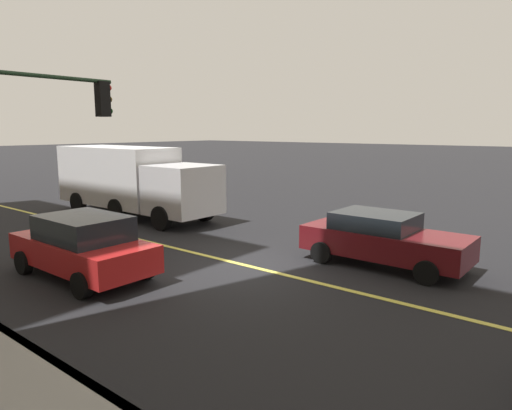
{
  "coord_description": "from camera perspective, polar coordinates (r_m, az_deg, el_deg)",
  "views": [
    {
      "loc": [
        -7.74,
        9.1,
        3.66
      ],
      "look_at": [
        -0.98,
        0.74,
        1.86
      ],
      "focal_mm": 32.0,
      "sensor_mm": 36.0,
      "label": 1
    }
  ],
  "objects": [
    {
      "name": "lane_stripe_center",
      "position": [
        12.49,
        -1.38,
        -7.53
      ],
      "size": [
        80.0,
        0.16,
        0.01
      ],
      "primitive_type": "cube",
      "color": "#D8CC4C",
      "rests_on": "ground"
    },
    {
      "name": "ground",
      "position": [
        12.49,
        -1.38,
        -7.56
      ],
      "size": [
        200.0,
        200.0,
        0.0
      ],
      "primitive_type": "plane",
      "color": "black"
    },
    {
      "name": "car_maroon",
      "position": [
        12.81,
        15.55,
        -4.03
      ],
      "size": [
        4.35,
        1.95,
        1.42
      ],
      "color": "#591116",
      "rests_on": "ground"
    },
    {
      "name": "curb_edge",
      "position": [
        9.08,
        -27.63,
        -14.91
      ],
      "size": [
        80.0,
        0.16,
        0.15
      ],
      "primitive_type": "cube",
      "color": "slate",
      "rests_on": "ground"
    },
    {
      "name": "truck_white",
      "position": [
        20.01,
        -15.31,
        3.15
      ],
      "size": [
        8.29,
        2.47,
        2.9
      ],
      "color": "silver",
      "rests_on": "ground"
    },
    {
      "name": "traffic_light_mast",
      "position": [
        11.7,
        -28.24,
        8.07
      ],
      "size": [
        0.28,
        4.51,
        5.18
      ],
      "color": "#1E3823",
      "rests_on": "ground"
    },
    {
      "name": "car_red",
      "position": [
        12.15,
        -20.84,
        -4.76
      ],
      "size": [
        4.16,
        1.91,
        1.56
      ],
      "color": "red",
      "rests_on": "ground"
    }
  ]
}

